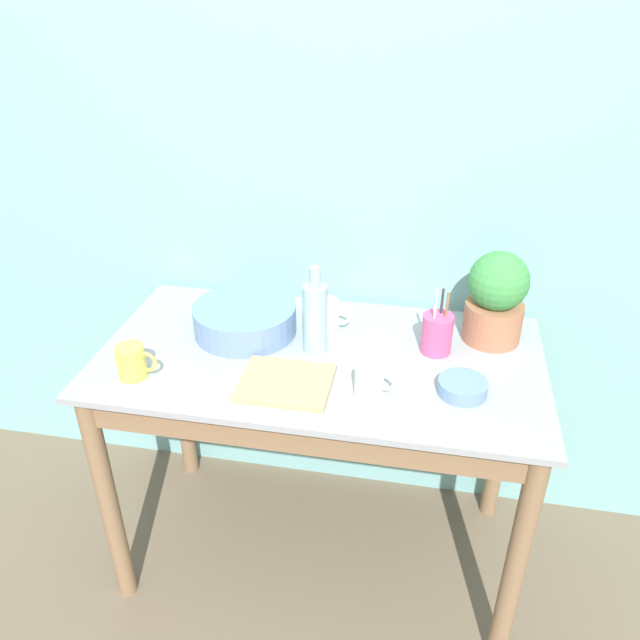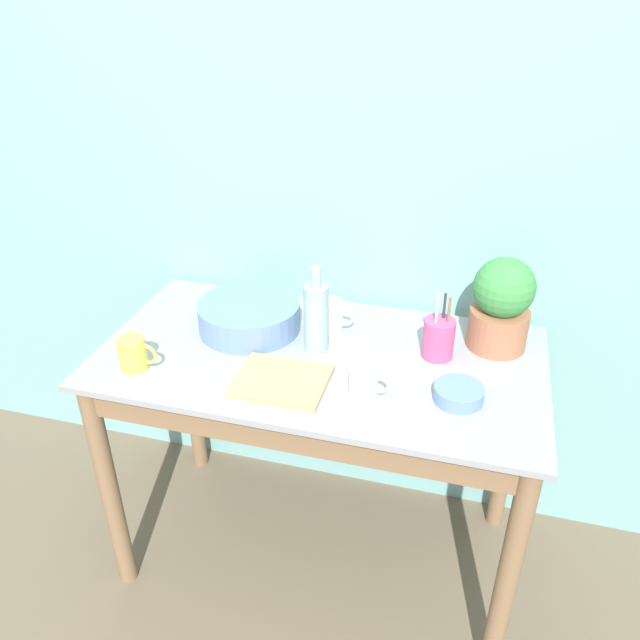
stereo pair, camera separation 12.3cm
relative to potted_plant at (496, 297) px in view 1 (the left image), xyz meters
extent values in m
plane|color=brown|center=(-0.51, -0.54, -0.99)|extent=(12.00, 12.00, 0.00)
cube|color=#7AB2B2|center=(-0.51, 0.21, 0.21)|extent=(6.00, 0.05, 2.40)
cylinder|color=#846647|center=(-1.12, -0.49, -0.58)|extent=(0.06, 0.06, 0.83)
cylinder|color=#846647|center=(0.11, -0.49, -0.58)|extent=(0.06, 0.06, 0.83)
cylinder|color=#846647|center=(-1.12, 0.11, -0.58)|extent=(0.06, 0.06, 0.83)
cylinder|color=#846647|center=(0.11, 0.11, -0.58)|extent=(0.06, 0.06, 0.83)
cube|color=#846647|center=(-0.51, -0.49, -0.21)|extent=(1.23, 0.02, 0.10)
cube|color=#93999E|center=(-0.51, -0.19, -0.15)|extent=(1.33, 0.70, 0.02)
cylinder|color=#A36647|center=(0.00, 0.00, -0.08)|extent=(0.18, 0.18, 0.12)
sphere|color=#3D8C42|center=(0.00, 0.00, 0.05)|extent=(0.18, 0.18, 0.18)
cylinder|color=#6684B2|center=(-0.76, -0.10, -0.10)|extent=(0.32, 0.32, 0.09)
cylinder|color=#93B2BC|center=(-0.53, -0.16, -0.04)|extent=(0.07, 0.07, 0.21)
cylinder|color=#93B2BC|center=(-0.53, -0.16, 0.10)|extent=(0.03, 0.03, 0.06)
cylinder|color=#E5CC4C|center=(-1.01, -0.40, -0.10)|extent=(0.08, 0.08, 0.10)
torus|color=#E5CC4C|center=(-0.96, -0.40, -0.09)|extent=(0.07, 0.01, 0.07)
cylinder|color=white|center=(-0.51, -0.05, -0.09)|extent=(0.08, 0.08, 0.10)
torus|color=white|center=(-0.47, -0.05, -0.09)|extent=(0.07, 0.01, 0.07)
cylinder|color=beige|center=(-0.34, -0.36, -0.10)|extent=(0.08, 0.08, 0.09)
torus|color=beige|center=(-0.29, -0.36, -0.10)|extent=(0.06, 0.01, 0.06)
cylinder|color=#6684B2|center=(-0.09, -0.31, -0.12)|extent=(0.13, 0.13, 0.04)
cylinder|color=#CC4C7F|center=(-0.17, -0.11, -0.08)|extent=(0.09, 0.09, 0.12)
cylinder|color=olive|center=(-0.15, -0.10, -0.04)|extent=(0.01, 0.03, 0.21)
cylinder|color=#333333|center=(-0.16, -0.09, -0.04)|extent=(0.01, 0.01, 0.20)
cylinder|color=#B7B7BC|center=(-0.18, -0.12, -0.04)|extent=(0.01, 0.02, 0.22)
cube|color=tan|center=(-0.57, -0.36, -0.14)|extent=(0.25, 0.21, 0.02)
camera|label=1|loc=(-0.21, -1.73, 0.88)|focal=35.00mm
camera|label=2|loc=(-0.09, -1.71, 0.88)|focal=35.00mm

